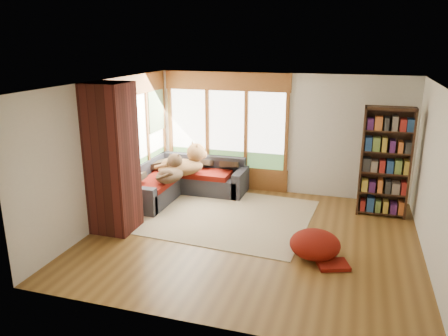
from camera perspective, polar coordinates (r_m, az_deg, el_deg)
The scene contains 17 objects.
floor at distance 7.61m, azimuth 3.63°, elevation -9.04°, with size 5.50×5.50×0.00m, color brown.
ceiling at distance 6.90m, azimuth 4.02°, elevation 10.84°, with size 5.50×5.50×0.00m, color white.
wall_back at distance 9.53m, azimuth 7.31°, elevation 4.39°, with size 5.50×0.04×2.60m, color silver.
wall_front at distance 4.88m, azimuth -3.05°, elevation -7.37°, with size 5.50×0.04×2.60m, color silver.
wall_left at distance 8.20m, azimuth -15.25°, elevation 1.96°, with size 0.04×5.00×2.60m, color silver.
wall_right at distance 7.08m, azimuth 26.03°, elevation -1.44°, with size 0.04×5.00×2.60m, color silver.
windows_back at distance 9.76m, azimuth 0.31°, elevation 5.11°, with size 2.82×0.10×1.90m.
windows_left at distance 9.18m, azimuth -11.17°, elevation 4.07°, with size 0.10×2.62×1.90m.
roller_blind at distance 9.82m, azimuth -8.87°, elevation 7.36°, with size 0.03×0.72×0.90m, color gray.
brick_chimney at distance 7.73m, azimuth -14.40°, elevation 1.16°, with size 0.70×0.70×2.60m, color #471914.
sectional_sofa at distance 9.56m, azimuth -5.37°, elevation -1.69°, with size 2.20×2.20×0.80m.
area_rug at distance 8.55m, azimuth -1.26°, elevation -5.99°, with size 3.61×2.76×0.01m, color beige.
bookshelf at distance 8.72m, azimuth 20.31°, elevation 0.67°, with size 0.90×0.30×2.10m.
pouf at distance 7.02m, azimuth 11.80°, elevation -9.64°, with size 0.79×0.79×0.43m, color maroon.
dog_tan at distance 9.25m, azimuth -5.20°, elevation 1.08°, with size 1.15×1.15×0.57m.
dog_brindle at distance 8.91m, azimuth -6.96°, elevation -0.03°, with size 0.51×0.83×0.45m.
throw_pillows at distance 9.45m, azimuth -4.81°, elevation 0.91°, with size 1.98×1.68×0.45m.
Camera 1 is at (1.55, -6.69, 3.27)m, focal length 35.00 mm.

